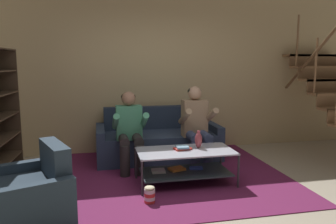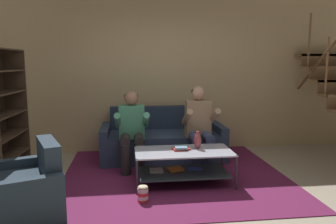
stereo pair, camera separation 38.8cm
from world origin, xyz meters
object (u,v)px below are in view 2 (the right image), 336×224
at_px(person_seated_right, 199,124).
at_px(armchair, 16,194).
at_px(couch, 162,141).
at_px(book_stack, 181,148).
at_px(person_seated_left, 132,127).
at_px(popcorn_tub, 143,194).
at_px(coffee_table, 183,162).
at_px(vase, 198,141).

xyz_separation_m(person_seated_right, armchair, (-2.22, -1.44, -0.41)).
bearing_deg(armchair, couch, 49.02).
bearing_deg(book_stack, couch, 95.70).
relative_size(couch, person_seated_left, 1.72).
bearing_deg(book_stack, popcorn_tub, -133.17).
xyz_separation_m(coffee_table, popcorn_tub, (-0.55, -0.52, -0.20)).
bearing_deg(armchair, popcorn_tub, 9.62).
bearing_deg(book_stack, person_seated_right, 59.11).
relative_size(vase, popcorn_tub, 1.14).
relative_size(person_seated_left, vase, 4.98).
xyz_separation_m(coffee_table, armchair, (-1.85, -0.74, -0.03)).
distance_m(book_stack, armchair, 2.00).
bearing_deg(person_seated_left, vase, -35.72).
distance_m(person_seated_right, book_stack, 0.79).
distance_m(book_stack, popcorn_tub, 0.86).
height_order(person_seated_right, popcorn_tub, person_seated_right).
bearing_deg(coffee_table, book_stack, 109.47).
bearing_deg(vase, book_stack, -172.10).
relative_size(person_seated_left, person_seated_right, 0.95).
bearing_deg(armchair, person_seated_right, 32.97).
bearing_deg(person_seated_left, couch, 46.34).
xyz_separation_m(couch, book_stack, (0.12, -1.19, 0.19)).
distance_m(coffee_table, popcorn_tub, 0.78).
relative_size(couch, popcorn_tub, 9.75).
xyz_separation_m(vase, book_stack, (-0.23, -0.03, -0.09)).
bearing_deg(person_seated_right, vase, -104.55).
height_order(person_seated_left, armchair, person_seated_left).
xyz_separation_m(couch, coffee_table, (0.13, -1.23, 0.01)).
height_order(couch, book_stack, couch).
bearing_deg(coffee_table, armchair, -158.19).
xyz_separation_m(coffee_table, vase, (0.21, 0.08, 0.26)).
xyz_separation_m(person_seated_left, vase, (0.86, -0.62, -0.08)).
bearing_deg(popcorn_tub, coffee_table, 43.48).
height_order(coffee_table, book_stack, book_stack).
relative_size(coffee_table, vase, 5.38).
relative_size(person_seated_right, popcorn_tub, 5.99).
bearing_deg(person_seated_left, popcorn_tub, -85.37).
bearing_deg(couch, coffee_table, -83.75).
distance_m(person_seated_right, armchair, 2.68).
distance_m(person_seated_right, popcorn_tub, 1.63).
distance_m(person_seated_left, book_stack, 0.92).
height_order(book_stack, armchair, armchair).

